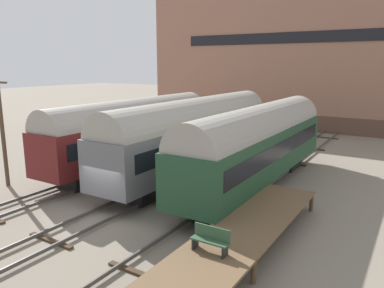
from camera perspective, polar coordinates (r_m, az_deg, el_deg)
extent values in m
plane|color=slate|center=(19.47, -13.62, -10.88)|extent=(200.00, 200.00, 0.00)
cube|color=#4C4742|center=(23.43, -23.23, -7.10)|extent=(0.08, 60.00, 0.16)
cube|color=#4C4742|center=(22.32, -21.07, -7.86)|extent=(0.08, 60.00, 0.16)
cube|color=#3D2D1E|center=(24.67, -16.53, -5.97)|extent=(2.60, 0.24, 0.10)
cube|color=#3D2D1E|center=(28.81, -7.65, -2.98)|extent=(2.60, 0.24, 0.10)
cube|color=#3D2D1E|center=(33.51, -1.15, -0.74)|extent=(2.60, 0.24, 0.10)
cube|color=#3D2D1E|center=(38.58, 3.69, 0.95)|extent=(2.60, 0.24, 0.10)
cube|color=#3D2D1E|center=(43.88, 7.38, 2.23)|extent=(2.60, 0.24, 0.10)
cube|color=#4C4742|center=(19.89, -15.12, -9.90)|extent=(0.08, 60.00, 0.16)
cube|color=#4C4742|center=(18.93, -12.08, -10.90)|extent=(0.08, 60.00, 0.16)
cube|color=#3D2D1E|center=(17.69, -20.71, -13.61)|extent=(2.60, 0.24, 0.10)
cube|color=#3D2D1E|center=(21.49, -7.90, -8.27)|extent=(2.60, 0.24, 0.10)
cube|color=#3D2D1E|center=(26.14, 0.51, -4.44)|extent=(2.60, 0.24, 0.10)
cube|color=#3D2D1E|center=(31.25, 6.22, -1.75)|extent=(2.60, 0.24, 0.10)
cube|color=#3D2D1E|center=(36.63, 10.28, 0.18)|extent=(2.60, 0.24, 0.10)
cube|color=#3D2D1E|center=(42.18, 13.29, 1.60)|extent=(2.60, 0.24, 0.10)
cube|color=#4C4742|center=(16.96, -3.66, -13.45)|extent=(0.08, 60.00, 0.16)
cube|color=#4C4742|center=(16.25, 0.61, -14.63)|extent=(0.08, 60.00, 0.16)
cube|color=#3D2D1E|center=(14.55, -8.43, -18.79)|extent=(2.60, 0.24, 0.10)
cube|color=#3D2D1E|center=(19.00, 3.49, -10.98)|extent=(2.60, 0.24, 0.10)
cube|color=#3D2D1E|center=(24.13, 10.30, -6.06)|extent=(2.60, 0.24, 0.10)
cube|color=#3D2D1E|center=(29.59, 14.59, -2.87)|extent=(2.60, 0.24, 0.10)
cube|color=#3D2D1E|center=(35.22, 17.51, -0.67)|extent=(2.60, 0.24, 0.10)
cube|color=#3D2D1E|center=(40.96, 19.62, 0.92)|extent=(2.60, 0.24, 0.10)
cube|color=black|center=(28.40, 13.94, -2.52)|extent=(1.80, 2.40, 1.00)
cube|color=black|center=(18.92, 3.68, -9.60)|extent=(1.80, 2.40, 1.00)
cube|color=#1E4228|center=(23.05, 10.03, -1.02)|extent=(3.04, 16.50, 2.66)
cube|color=black|center=(22.98, 10.06, -0.25)|extent=(3.08, 15.18, 0.96)
cylinder|color=gray|center=(22.79, 10.15, 2.23)|extent=(2.89, 16.17, 2.89)
cube|color=black|center=(32.11, -2.70, -0.49)|extent=(1.80, 2.40, 1.00)
cube|color=black|center=(24.56, -16.53, -4.95)|extent=(1.80, 2.40, 1.00)
cube|color=#5B1919|center=(27.72, -8.80, 1.24)|extent=(2.89, 15.94, 2.68)
cube|color=black|center=(27.66, -8.82, 1.89)|extent=(2.93, 14.67, 0.96)
cylinder|color=gray|center=(27.50, -8.89, 3.98)|extent=(2.74, 15.62, 2.74)
cube|color=black|center=(30.93, 6.04, -1.04)|extent=(1.80, 2.40, 1.00)
cube|color=black|center=(21.50, -7.56, -6.98)|extent=(1.80, 2.40, 1.00)
cube|color=slate|center=(25.56, 0.50, 0.59)|extent=(3.10, 17.74, 2.79)
cube|color=black|center=(25.50, 0.50, 1.33)|extent=(3.14, 16.32, 1.00)
cylinder|color=gray|center=(25.32, 0.51, 3.69)|extent=(2.94, 17.39, 2.94)
cube|color=brown|center=(14.01, 4.77, -15.62)|extent=(2.69, 15.71, 0.10)
cylinder|color=brown|center=(21.17, 11.41, -7.53)|extent=(0.20, 0.20, 0.93)
cylinder|color=brown|center=(20.54, 17.74, -8.50)|extent=(0.20, 0.20, 0.93)
cylinder|color=brown|center=(14.76, 0.42, -16.31)|extent=(0.20, 0.20, 0.93)
cylinder|color=brown|center=(13.83, 9.39, -18.58)|extent=(0.20, 0.20, 0.93)
cube|color=#2D4C33|center=(13.45, 2.72, -14.54)|extent=(1.40, 0.40, 0.06)
cube|color=#2D4C33|center=(13.47, 3.10, -13.29)|extent=(1.40, 0.06, 0.45)
cube|color=black|center=(13.82, 0.48, -14.83)|extent=(0.06, 0.40, 0.40)
cube|color=black|center=(13.31, 5.04, -15.99)|extent=(0.06, 0.40, 0.40)
cylinder|color=#473828|center=(25.53, -26.95, 2.13)|extent=(0.24, 0.24, 7.31)
cube|color=brown|center=(50.57, 16.23, 4.17)|extent=(37.03, 12.06, 1.88)
cube|color=#936651|center=(50.23, 16.88, 14.87)|extent=(37.03, 12.06, 16.95)
cube|color=black|center=(44.41, 14.75, 15.41)|extent=(25.92, 0.10, 1.20)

